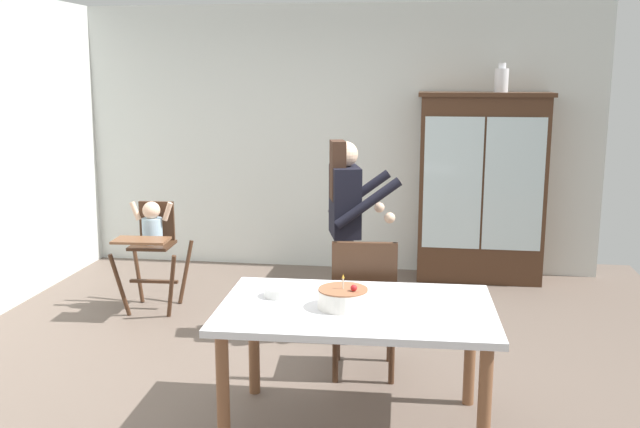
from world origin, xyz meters
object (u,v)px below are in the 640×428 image
high_chair_with_toddler (152,236)px  birthday_cake (343,298)px  ceramic_vase (501,79)px  dining_table (356,321)px  serving_bowl (279,292)px  china_cabinet (481,187)px  adult_person (346,216)px  dining_chair_far_side (364,298)px

high_chair_with_toddler → birthday_cake: 2.64m
ceramic_vase → dining_table: 3.60m
serving_bowl → china_cabinet: bearing=66.1°
high_chair_with_toddler → birthday_cake: (1.86, -1.87, 0.14)m
china_cabinet → birthday_cake: 3.37m
ceramic_vase → high_chair_with_toddler: 3.52m
ceramic_vase → birthday_cake: (-1.12, -3.22, -1.16)m
high_chair_with_toddler → serving_bowl: high_chair_with_toddler is taller
adult_person → dining_table: bearing=174.6°
china_cabinet → adult_person: china_cabinet is taller
ceramic_vase → dining_chair_far_side: (-1.06, -2.49, -1.40)m
birthday_cake → dining_chair_far_side: 0.78m
ceramic_vase → serving_bowl: (-1.50, -3.08, -1.19)m
serving_bowl → dining_chair_far_side: (0.44, 0.59, -0.21)m
birthday_cake → adult_person: bearing=95.9°
adult_person → birthday_cake: size_ratio=5.47×
dining_table → adult_person: bearing=99.0°
high_chair_with_toddler → dining_chair_far_side: (1.91, -1.13, -0.10)m
serving_bowl → adult_person: bearing=79.3°
adult_person → dining_table: size_ratio=0.98×
ceramic_vase → dining_table: (-1.04, -3.19, -1.31)m
adult_person → birthday_cake: bearing=171.5°
adult_person → dining_chair_far_side: 0.83m
dining_table → high_chair_with_toddler: bearing=136.5°
china_cabinet → birthday_cake: size_ratio=6.56×
high_chair_with_toddler → dining_table: (1.93, -1.83, -0.00)m
serving_bowl → ceramic_vase: bearing=63.9°
high_chair_with_toddler → serving_bowl: (1.47, -1.72, 0.11)m
dining_table → dining_chair_far_side: size_ratio=1.62×
dining_table → birthday_cake: 0.17m
ceramic_vase → high_chair_with_toddler: (-2.97, -1.36, -1.30)m
ceramic_vase → china_cabinet: bearing=-178.5°
adult_person → dining_chair_far_side: (0.20, -0.69, -0.41)m
ceramic_vase → adult_person: 2.41m
ceramic_vase → birthday_cake: bearing=-109.1°
dining_table → dining_chair_far_side: dining_chair_far_side is taller
china_cabinet → dining_table: china_cabinet is taller
serving_bowl → dining_chair_far_side: dining_chair_far_side is taller
high_chair_with_toddler → adult_person: size_ratio=0.62×
adult_person → dining_table: (0.22, -1.39, -0.32)m
adult_person → serving_bowl: (-0.24, -1.28, -0.20)m
china_cabinet → ceramic_vase: bearing=1.5°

